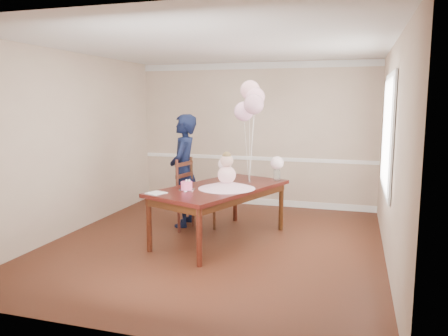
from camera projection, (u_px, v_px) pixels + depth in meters
floor at (214, 244)px, 6.09m from camera, size 4.50×5.00×0.00m
ceiling at (214, 45)px, 5.69m from camera, size 4.50×5.00×0.02m
wall_back at (255, 135)px, 8.26m from camera, size 4.50×0.02×2.70m
wall_front at (118, 178)px, 3.52m from camera, size 4.50×0.02×2.70m
wall_left at (71, 143)px, 6.53m from camera, size 0.02×5.00×2.70m
wall_right at (392, 153)px, 5.25m from camera, size 0.02×5.00×2.70m
chair_rail_trim at (255, 158)px, 8.31m from camera, size 4.50×0.02×0.07m
crown_molding at (256, 66)px, 8.06m from camera, size 4.50×0.02×0.12m
baseboard_trim at (254, 201)px, 8.44m from camera, size 4.50×0.02×0.12m
window_frame at (388, 134)px, 5.70m from camera, size 0.02×1.66×1.56m
window_blinds at (386, 134)px, 5.70m from camera, size 0.01×1.50×1.40m
dining_table_top at (220, 188)px, 6.16m from camera, size 1.72×2.32×0.05m
table_apron at (220, 194)px, 6.18m from camera, size 1.59×2.19×0.10m
table_leg_fl at (149, 225)px, 5.74m from camera, size 0.09×0.09×0.73m
table_leg_fr at (199, 237)px, 5.21m from camera, size 0.09×0.09×0.73m
table_leg_bl at (235, 199)px, 7.24m from camera, size 0.09×0.09×0.73m
table_leg_br at (281, 207)px, 6.71m from camera, size 0.09×0.09×0.73m
baby_skirt at (227, 185)px, 6.02m from camera, size 1.02×1.02×0.10m
baby_torso at (227, 175)px, 6.00m from camera, size 0.25×0.25×0.25m
baby_head at (227, 161)px, 5.97m from camera, size 0.18×0.18×0.18m
baby_hair at (227, 156)px, 5.96m from camera, size 0.13×0.13×0.13m
cake_platter at (187, 190)px, 5.92m from camera, size 0.30×0.30×0.01m
birthday_cake at (187, 185)px, 5.91m from camera, size 0.20×0.20×0.10m
cake_flower_a at (187, 181)px, 5.90m from camera, size 0.03×0.03×0.03m
cake_flower_b at (189, 181)px, 5.90m from camera, size 0.03×0.03×0.03m
rose_vase_near at (225, 176)px, 6.49m from camera, size 0.13×0.13×0.17m
roses_near at (225, 164)px, 6.46m from camera, size 0.20×0.20×0.20m
rose_vase_far at (277, 175)px, 6.60m from camera, size 0.13×0.13×0.17m
roses_far at (277, 163)px, 6.57m from camera, size 0.20×0.20×0.20m
napkin at (156, 193)px, 5.69m from camera, size 0.27×0.27×0.01m
balloon_weight at (249, 181)px, 6.54m from camera, size 0.05×0.05×0.02m
balloon_a at (244, 111)px, 6.45m from camera, size 0.29×0.29×0.29m
balloon_b at (254, 104)px, 6.27m from camera, size 0.29×0.29×0.29m
balloon_c at (255, 97)px, 6.43m from camera, size 0.29×0.29×0.29m
balloon_d at (250, 90)px, 6.49m from camera, size 0.29×0.29×0.29m
balloon_ribbon_a at (247, 152)px, 6.51m from camera, size 0.09×0.04×0.87m
balloon_ribbon_b at (251, 149)px, 6.42m from camera, size 0.08×0.09×0.97m
balloon_ribbon_c at (252, 145)px, 6.50m from camera, size 0.06×0.09×1.08m
balloon_ribbon_d at (250, 141)px, 6.53m from camera, size 0.05×0.13×1.18m
dining_chair_seat at (197, 200)px, 6.63m from camera, size 0.57×0.57×0.05m
chair_leg_fl at (179, 217)px, 6.59m from camera, size 0.05×0.05×0.47m
chair_leg_fr at (201, 221)px, 6.41m from camera, size 0.05×0.05×0.47m
chair_leg_bl at (193, 212)px, 6.94m from camera, size 0.05×0.05×0.47m
chair_leg_br at (214, 215)px, 6.75m from camera, size 0.05×0.05×0.47m
chair_back_post_l at (177, 180)px, 6.52m from camera, size 0.05×0.05×0.61m
chair_back_post_r at (191, 176)px, 6.86m from camera, size 0.05×0.05×0.61m
chair_slat_low at (185, 186)px, 6.71m from camera, size 0.12×0.43×0.05m
chair_slat_mid at (184, 175)px, 6.68m from camera, size 0.12×0.43×0.05m
chair_slat_top at (184, 164)px, 6.66m from camera, size 0.12×0.43×0.05m
woman at (184, 171)px, 6.91m from camera, size 0.52×0.70×1.77m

